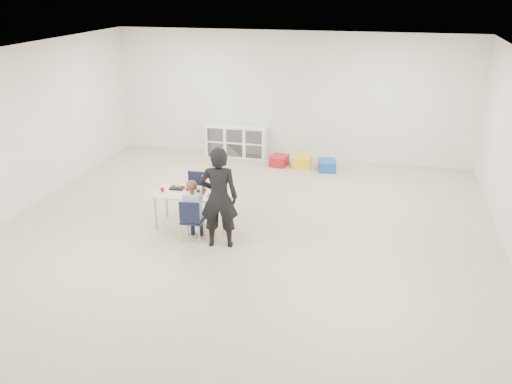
% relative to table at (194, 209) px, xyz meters
% --- Properties ---
extents(room, '(9.00, 9.02, 2.80)m').
position_rel_table_xyz_m(room, '(0.86, -0.45, 1.11)').
color(room, tan).
rests_on(room, ground).
extents(table, '(1.29, 0.69, 0.58)m').
position_rel_table_xyz_m(table, '(0.00, 0.00, 0.00)').
color(table, beige).
rests_on(table, ground).
extents(chair_near, '(0.35, 0.33, 0.70)m').
position_rel_table_xyz_m(chair_near, '(0.17, -0.53, 0.05)').
color(chair_near, black).
rests_on(chair_near, ground).
extents(chair_far, '(0.35, 0.33, 0.70)m').
position_rel_table_xyz_m(chair_far, '(-0.17, 0.53, 0.05)').
color(chair_far, black).
rests_on(chair_far, ground).
extents(child, '(0.48, 0.48, 1.10)m').
position_rel_table_xyz_m(child, '(0.17, -0.53, 0.25)').
color(child, '#A6BFE1').
rests_on(child, chair_near).
extents(lunch_tray_near, '(0.23, 0.17, 0.03)m').
position_rel_table_xyz_m(lunch_tray_near, '(0.07, 0.07, 0.30)').
color(lunch_tray_near, black).
rests_on(lunch_tray_near, table).
extents(lunch_tray_far, '(0.23, 0.17, 0.03)m').
position_rel_table_xyz_m(lunch_tray_far, '(-0.32, 0.09, 0.30)').
color(lunch_tray_far, black).
rests_on(lunch_tray_far, table).
extents(milk_carton, '(0.07, 0.07, 0.10)m').
position_rel_table_xyz_m(milk_carton, '(0.06, -0.14, 0.34)').
color(milk_carton, white).
rests_on(milk_carton, table).
extents(bread_roll, '(0.09, 0.09, 0.07)m').
position_rel_table_xyz_m(bread_roll, '(0.32, -0.08, 0.32)').
color(bread_roll, tan).
rests_on(bread_roll, table).
extents(apple_near, '(0.07, 0.07, 0.07)m').
position_rel_table_xyz_m(apple_near, '(-0.12, 0.05, 0.32)').
color(apple_near, '#A10E12').
rests_on(apple_near, table).
extents(apple_far, '(0.07, 0.07, 0.07)m').
position_rel_table_xyz_m(apple_far, '(-0.51, -0.07, 0.32)').
color(apple_far, '#A10E12').
rests_on(apple_far, table).
extents(cubby_shelf, '(1.40, 0.40, 0.70)m').
position_rel_table_xyz_m(cubby_shelf, '(-0.34, 3.83, 0.06)').
color(cubby_shelf, white).
rests_on(cubby_shelf, ground).
extents(adult, '(0.64, 0.48, 1.57)m').
position_rel_table_xyz_m(adult, '(0.62, -0.60, 0.49)').
color(adult, black).
rests_on(adult, ground).
extents(bin_red, '(0.39, 0.48, 0.21)m').
position_rel_table_xyz_m(bin_red, '(0.74, 3.38, -0.19)').
color(bin_red, '#AE111F').
rests_on(bin_red, ground).
extents(bin_yellow, '(0.40, 0.51, 0.24)m').
position_rel_table_xyz_m(bin_yellow, '(1.25, 3.41, -0.17)').
color(bin_yellow, gold).
rests_on(bin_yellow, ground).
extents(bin_blue, '(0.43, 0.51, 0.22)m').
position_rel_table_xyz_m(bin_blue, '(1.81, 3.28, -0.18)').
color(bin_blue, '#1546A3').
rests_on(bin_blue, ground).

